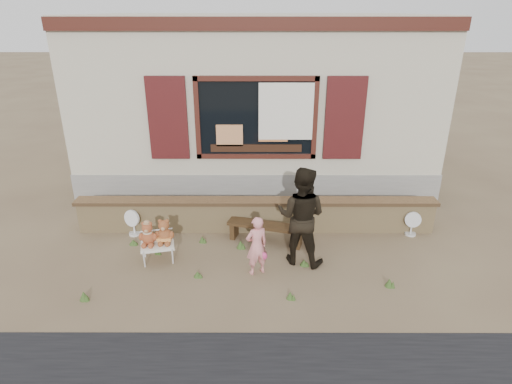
{
  "coord_description": "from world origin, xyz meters",
  "views": [
    {
      "loc": [
        0.02,
        -6.63,
        4.1
      ],
      "look_at": [
        0.0,
        0.6,
        1.0
      ],
      "focal_mm": 30.0,
      "sensor_mm": 36.0,
      "label": 1
    }
  ],
  "objects_px": {
    "teddy_bear_right": "(164,231)",
    "adult": "(301,216)",
    "folding_chair": "(157,245)",
    "child": "(257,246)",
    "teddy_bear_left": "(148,233)",
    "bench": "(266,229)"
  },
  "relations": [
    {
      "from": "bench",
      "to": "folding_chair",
      "type": "relative_size",
      "value": 2.25
    },
    {
      "from": "teddy_bear_right",
      "to": "adult",
      "type": "height_order",
      "value": "adult"
    },
    {
      "from": "folding_chair",
      "to": "child",
      "type": "xyz_separation_m",
      "value": [
        1.73,
        -0.39,
        0.21
      ]
    },
    {
      "from": "child",
      "to": "teddy_bear_left",
      "type": "bearing_deg",
      "value": -34.2
    },
    {
      "from": "folding_chair",
      "to": "teddy_bear_left",
      "type": "height_order",
      "value": "teddy_bear_left"
    },
    {
      "from": "folding_chair",
      "to": "teddy_bear_right",
      "type": "relative_size",
      "value": 1.45
    },
    {
      "from": "adult",
      "to": "child",
      "type": "bearing_deg",
      "value": 47.17
    },
    {
      "from": "bench",
      "to": "adult",
      "type": "relative_size",
      "value": 0.85
    },
    {
      "from": "bench",
      "to": "teddy_bear_left",
      "type": "xyz_separation_m",
      "value": [
        -2.05,
        -0.69,
        0.29
      ]
    },
    {
      "from": "folding_chair",
      "to": "adult",
      "type": "distance_m",
      "value": 2.55
    },
    {
      "from": "bench",
      "to": "teddy_bear_right",
      "type": "relative_size",
      "value": 3.26
    },
    {
      "from": "child",
      "to": "folding_chair",
      "type": "bearing_deg",
      "value": -36.04
    },
    {
      "from": "teddy_bear_right",
      "to": "child",
      "type": "distance_m",
      "value": 1.65
    },
    {
      "from": "teddy_bear_left",
      "to": "adult",
      "type": "bearing_deg",
      "value": -12.7
    },
    {
      "from": "teddy_bear_right",
      "to": "teddy_bear_left",
      "type": "bearing_deg",
      "value": 180.0
    },
    {
      "from": "bench",
      "to": "child",
      "type": "bearing_deg",
      "value": -83.18
    },
    {
      "from": "folding_chair",
      "to": "adult",
      "type": "xyz_separation_m",
      "value": [
        2.49,
        -0.01,
        0.56
      ]
    },
    {
      "from": "teddy_bear_left",
      "to": "teddy_bear_right",
      "type": "xyz_separation_m",
      "value": [
        0.27,
        0.06,
        0.01
      ]
    },
    {
      "from": "teddy_bear_right",
      "to": "adult",
      "type": "distance_m",
      "value": 2.37
    },
    {
      "from": "folding_chair",
      "to": "teddy_bear_left",
      "type": "bearing_deg",
      "value": -180.0
    },
    {
      "from": "child",
      "to": "adult",
      "type": "xyz_separation_m",
      "value": [
        0.76,
        0.38,
        0.35
      ]
    },
    {
      "from": "teddy_bear_left",
      "to": "teddy_bear_right",
      "type": "height_order",
      "value": "teddy_bear_right"
    }
  ]
}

